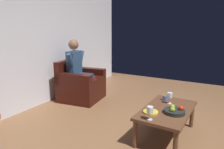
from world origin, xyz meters
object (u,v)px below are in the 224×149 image
(person_seated, at_px, (79,68))
(coffee_table, at_px, (167,113))
(fruit_bowl, at_px, (175,111))
(armchair, at_px, (80,85))
(decorative_dish, at_px, (151,112))
(wine_glass_near, at_px, (150,111))
(candle_jar, at_px, (165,98))
(wine_glass_far, at_px, (170,96))

(person_seated, bearing_deg, coffee_table, 64.68)
(person_seated, bearing_deg, fruit_bowl, 63.25)
(armchair, height_order, coffee_table, armchair)
(coffee_table, distance_m, decorative_dish, 0.30)
(wine_glass_near, bearing_deg, candle_jar, -178.06)
(person_seated, distance_m, candle_jar, 2.00)
(armchair, bearing_deg, candle_jar, 72.77)
(wine_glass_near, xyz_separation_m, fruit_bowl, (-0.35, 0.22, -0.09))
(person_seated, relative_size, decorative_dish, 6.40)
(wine_glass_far, height_order, fruit_bowl, wine_glass_far)
(armchair, bearing_deg, decorative_dish, 56.61)
(decorative_dish, relative_size, candle_jar, 2.79)
(person_seated, relative_size, wine_glass_near, 7.50)
(person_seated, xyz_separation_m, wine_glass_near, (1.10, 1.98, -0.16))
(fruit_bowl, bearing_deg, wine_glass_far, -155.26)
(person_seated, bearing_deg, wine_glass_near, 52.93)
(person_seated, xyz_separation_m, candle_jar, (0.31, 1.96, -0.24))
(armchair, relative_size, wine_glass_far, 5.43)
(coffee_table, bearing_deg, wine_glass_far, -172.91)
(coffee_table, height_order, fruit_bowl, fruit_bowl)
(fruit_bowl, bearing_deg, armchair, -109.11)
(armchair, xyz_separation_m, wine_glass_far, (0.43, 2.03, 0.22))
(armchair, xyz_separation_m, person_seated, (0.00, -0.03, 0.38))
(decorative_dish, bearing_deg, fruit_bowl, 117.57)
(armchair, relative_size, candle_jar, 12.69)
(wine_glass_far, bearing_deg, fruit_bowl, 24.74)
(decorative_dish, bearing_deg, coffee_table, 147.36)
(person_seated, bearing_deg, candle_jar, 73.02)
(person_seated, bearing_deg, wine_glass_far, 70.45)
(wine_glass_near, relative_size, fruit_bowl, 0.62)
(coffee_table, xyz_separation_m, wine_glass_far, (-0.23, -0.03, 0.18))
(coffee_table, xyz_separation_m, wine_glass_near, (0.45, -0.10, 0.18))
(wine_glass_near, bearing_deg, fruit_bowl, 147.60)
(person_seated, distance_m, wine_glass_far, 2.10)
(wine_glass_near, relative_size, decorative_dish, 0.85)
(armchair, relative_size, coffee_table, 0.83)
(coffee_table, relative_size, wine_glass_near, 6.38)
(decorative_dish, bearing_deg, wine_glass_near, 15.43)
(wine_glass_near, distance_m, candle_jar, 0.80)
(fruit_bowl, bearing_deg, wine_glass_near, -32.40)
(coffee_table, relative_size, fruit_bowl, 3.95)
(wine_glass_far, height_order, decorative_dish, wine_glass_far)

